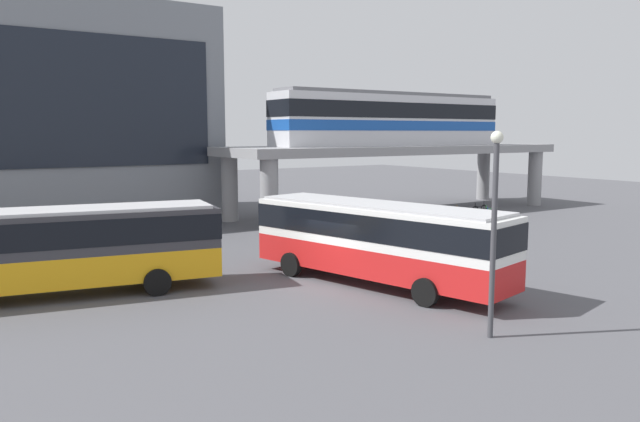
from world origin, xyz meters
TOP-DOWN VIEW (x-y plane):
  - ground_plane at (0.00, 10.00)m, footprint 120.00×120.00m
  - elevated_platform at (16.67, 15.68)m, footprint 27.22×7.07m
  - train at (15.98, 15.68)m, footprint 19.09×2.96m
  - bus_main at (1.34, -0.92)m, footprint 4.99×11.33m
  - bus_secondary at (-9.14, 4.10)m, footprint 11.32×4.53m
  - bicycle_brown at (17.13, 10.64)m, footprint 1.77×0.40m
  - bicycle_blue at (17.73, 8.26)m, footprint 1.77×0.36m
  - bicycle_green at (20.18, 9.85)m, footprint 1.75×0.50m
  - bicycle_red at (11.86, 8.19)m, footprint 1.77×0.40m
  - bicycle_orange at (13.78, 9.60)m, footprint 1.79×0.09m
  - bicycle_black at (20.68, 11.22)m, footprint 1.78×0.27m
  - pedestrian_by_bike_rack at (8.84, 5.05)m, footprint 0.34×0.45m
  - lamp_post at (0.15, -7.65)m, footprint 0.36×0.36m

SIDE VIEW (x-z plane):
  - ground_plane at x=0.00m, z-range 0.00..0.00m
  - bicycle_brown at x=17.13m, z-range -0.16..0.88m
  - bicycle_blue at x=17.73m, z-range -0.16..0.88m
  - bicycle_green at x=20.18m, z-range -0.16..0.88m
  - bicycle_red at x=11.86m, z-range -0.16..0.88m
  - bicycle_orange at x=13.78m, z-range -0.16..0.88m
  - bicycle_black at x=20.68m, z-range -0.16..0.88m
  - pedestrian_by_bike_rack at x=8.84m, z-range -0.05..1.57m
  - bus_main at x=1.34m, z-range 0.38..3.60m
  - bus_secondary at x=-9.14m, z-range 0.38..3.60m
  - lamp_post at x=0.15m, z-range 0.56..6.54m
  - elevated_platform at x=16.67m, z-range 1.81..6.79m
  - train at x=15.98m, z-range 5.03..8.87m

